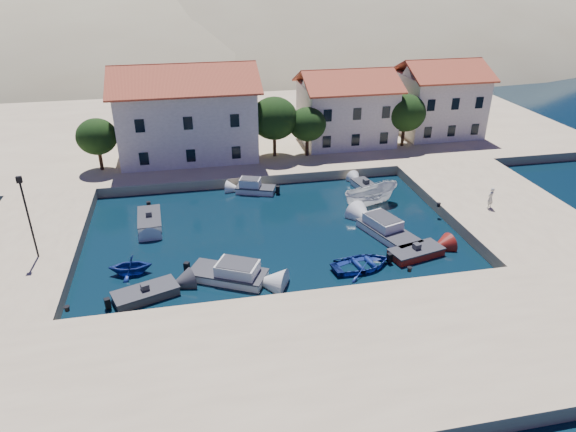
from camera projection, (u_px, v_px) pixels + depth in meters
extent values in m
plane|color=black|center=(298.00, 304.00, 33.62)|extent=(400.00, 400.00, 0.00)
cube|color=tan|center=(322.00, 361.00, 28.14)|extent=(52.00, 12.00, 1.00)
cube|color=tan|center=(498.00, 206.00, 45.81)|extent=(11.00, 20.00, 1.00)
cube|color=tan|center=(25.00, 251.00, 38.78)|extent=(8.00, 20.00, 1.00)
cube|color=tan|center=(250.00, 128.00, 67.05)|extent=(80.00, 36.00, 1.00)
ellipsoid|color=#978A66|center=(172.00, 127.00, 137.19)|extent=(198.00, 126.00, 72.00)
ellipsoid|color=#978A66|center=(316.00, 117.00, 164.96)|extent=(220.00, 176.00, 99.00)
cube|color=beige|center=(188.00, 121.00, 54.96)|extent=(14.00, 9.00, 7.50)
pyramid|color=#9C3523|center=(184.00, 75.00, 52.79)|extent=(14.70, 9.45, 2.20)
cube|color=beige|center=(346.00, 114.00, 59.27)|extent=(10.00, 8.00, 6.50)
pyramid|color=#9C3523|center=(347.00, 77.00, 57.41)|extent=(10.50, 8.40, 1.80)
cube|color=beige|center=(438.00, 104.00, 62.17)|extent=(9.00, 8.00, 7.00)
pyramid|color=#9C3523|center=(443.00, 67.00, 60.20)|extent=(9.45, 8.40, 1.80)
cylinder|color=#382314|center=(100.00, 158.00, 51.85)|extent=(0.36, 0.36, 2.50)
ellipsoid|color=black|center=(97.00, 137.00, 50.84)|extent=(4.00, 4.00, 3.60)
cylinder|color=#382314|center=(275.00, 143.00, 55.38)|extent=(0.36, 0.36, 3.00)
ellipsoid|color=black|center=(274.00, 118.00, 54.17)|extent=(5.00, 5.00, 4.50)
cylinder|color=#382314|center=(307.00, 144.00, 55.68)|extent=(0.36, 0.36, 2.50)
ellipsoid|color=black|center=(307.00, 124.00, 54.67)|extent=(4.00, 4.00, 3.60)
cylinder|color=#382314|center=(403.00, 134.00, 58.54)|extent=(0.36, 0.36, 2.75)
ellipsoid|color=black|center=(405.00, 113.00, 57.44)|extent=(4.60, 4.60, 4.14)
cylinder|color=black|center=(29.00, 219.00, 35.72)|extent=(0.14, 0.14, 6.00)
cube|color=black|center=(19.00, 180.00, 34.38)|extent=(0.35, 0.25, 0.45)
cylinder|color=black|center=(67.00, 309.00, 31.26)|extent=(0.36, 0.36, 0.30)
cylinder|color=black|center=(410.00, 269.00, 35.23)|extent=(0.36, 0.36, 0.30)
cylinder|color=black|center=(439.00, 205.00, 44.48)|extent=(0.36, 0.36, 0.30)
cube|color=#37373C|center=(146.00, 294.00, 34.18)|extent=(4.51, 3.13, 0.90)
cube|color=#37373C|center=(145.00, 290.00, 34.03)|extent=(4.61, 3.19, 0.10)
cube|color=#37373C|center=(145.00, 287.00, 33.93)|extent=(0.64, 0.64, 0.50)
cube|color=white|center=(228.00, 276.00, 36.16)|extent=(5.73, 4.44, 0.90)
cube|color=#37373C|center=(228.00, 272.00, 36.01)|extent=(5.86, 4.53, 0.10)
cube|color=white|center=(227.00, 267.00, 35.84)|extent=(3.37, 2.99, 0.90)
imported|color=navy|center=(362.00, 268.00, 37.58)|extent=(5.10, 4.02, 0.96)
cube|color=maroon|center=(416.00, 253.00, 38.98)|extent=(4.40, 2.75, 0.90)
cube|color=#37373C|center=(416.00, 249.00, 38.84)|extent=(4.50, 2.81, 0.10)
cube|color=#37373C|center=(417.00, 247.00, 38.74)|extent=(0.60, 0.60, 0.50)
cube|color=white|center=(388.00, 234.00, 41.72)|extent=(3.96, 6.09, 0.90)
cube|color=#37373C|center=(389.00, 230.00, 41.58)|extent=(4.05, 6.23, 0.10)
cube|color=white|center=(389.00, 226.00, 41.41)|extent=(2.80, 3.46, 0.90)
imported|color=white|center=(370.00, 205.00, 47.14)|extent=(5.83, 3.37, 2.12)
cube|color=white|center=(366.00, 187.00, 50.31)|extent=(2.19, 3.56, 0.90)
cube|color=#37373C|center=(366.00, 184.00, 50.16)|extent=(2.24, 3.65, 0.10)
cube|color=#37373C|center=(366.00, 182.00, 50.06)|extent=(0.59, 0.59, 0.50)
imported|color=navy|center=(131.00, 273.00, 36.92)|extent=(3.09, 2.69, 1.59)
cube|color=white|center=(150.00, 220.00, 43.95)|extent=(2.12, 4.36, 0.90)
cube|color=#37373C|center=(149.00, 216.00, 43.80)|extent=(2.16, 4.46, 0.10)
cube|color=#37373C|center=(149.00, 214.00, 43.70)|extent=(0.53, 0.53, 0.50)
cube|color=white|center=(256.00, 190.00, 49.61)|extent=(3.94, 2.70, 0.90)
cube|color=#37373C|center=(256.00, 187.00, 49.46)|extent=(4.03, 2.76, 0.10)
cube|color=white|center=(255.00, 183.00, 49.29)|extent=(2.26, 1.89, 0.90)
imported|color=beige|center=(490.00, 198.00, 43.94)|extent=(0.81, 0.70, 1.86)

